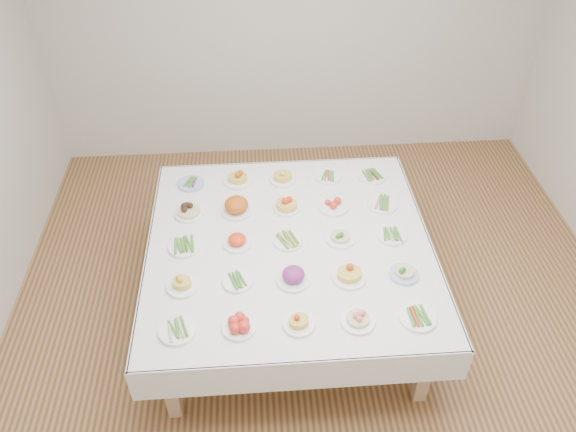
{
  "coord_description": "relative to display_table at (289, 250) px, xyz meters",
  "views": [
    {
      "loc": [
        -0.47,
        -2.82,
        3.55
      ],
      "look_at": [
        -0.24,
        0.3,
        0.88
      ],
      "focal_mm": 35.0,
      "sensor_mm": 36.0,
      "label": 1
    }
  ],
  "objects": [
    {
      "name": "dish_16",
      "position": [
        -0.38,
        0.37,
        0.13
      ],
      "size": [
        0.24,
        0.24,
        0.13
      ],
      "color": "white",
      "rests_on": "display_table"
    },
    {
      "name": "dish_14",
      "position": [
        0.75,
        0.01,
        0.09
      ],
      "size": [
        0.21,
        0.21,
        0.05
      ],
      "color": "white",
      "rests_on": "display_table"
    },
    {
      "name": "dish_18",
      "position": [
        0.37,
        0.37,
        0.11
      ],
      "size": [
        0.23,
        0.23,
        0.09
      ],
      "color": "white",
      "rests_on": "display_table"
    },
    {
      "name": "dish_21",
      "position": [
        -0.37,
        0.76,
        0.13
      ],
      "size": [
        0.23,
        0.23,
        0.13
      ],
      "color": "white",
      "rests_on": "display_table"
    },
    {
      "name": "dish_24",
      "position": [
        0.74,
        0.74,
        0.09
      ],
      "size": [
        0.23,
        0.23,
        0.05
      ],
      "color": "white",
      "rests_on": "display_table"
    },
    {
      "name": "dish_12",
      "position": [
        -0.01,
        0.0,
        0.09
      ],
      "size": [
        0.22,
        0.21,
        0.05
      ],
      "color": "white",
      "rests_on": "display_table"
    },
    {
      "name": "dish_11",
      "position": [
        -0.38,
        0.01,
        0.11
      ],
      "size": [
        0.2,
        0.2,
        0.1
      ],
      "color": "white",
      "rests_on": "display_table"
    },
    {
      "name": "dish_13",
      "position": [
        0.37,
        0.0,
        0.11
      ],
      "size": [
        0.21,
        0.21,
        0.1
      ],
      "color": "white",
      "rests_on": "display_table"
    },
    {
      "name": "dish_3",
      "position": [
        0.37,
        -0.76,
        0.12
      ],
      "size": [
        0.21,
        0.21,
        0.11
      ],
      "color": "white",
      "rests_on": "display_table"
    },
    {
      "name": "dish_7",
      "position": [
        -0.0,
        -0.38,
        0.13
      ],
      "size": [
        0.23,
        0.23,
        0.13
      ],
      "color": "white",
      "rests_on": "display_table"
    },
    {
      "name": "dish_1",
      "position": [
        -0.37,
        -0.75,
        0.11
      ],
      "size": [
        0.21,
        0.21,
        0.1
      ],
      "color": "white",
      "rests_on": "display_table"
    },
    {
      "name": "dish_22",
      "position": [
        0.0,
        0.75,
        0.13
      ],
      "size": [
        0.21,
        0.21,
        0.13
      ],
      "color": "white",
      "rests_on": "display_table"
    },
    {
      "name": "room_envelope",
      "position": [
        0.24,
        -0.15,
        1.15
      ],
      "size": [
        5.02,
        5.02,
        2.81
      ],
      "color": "#A07342",
      "rests_on": "ground"
    },
    {
      "name": "dish_2",
      "position": [
        0.0,
        -0.76,
        0.11
      ],
      "size": [
        0.2,
        0.2,
        0.1
      ],
      "color": "white",
      "rests_on": "display_table"
    },
    {
      "name": "dish_5",
      "position": [
        -0.74,
        -0.38,
        0.12
      ],
      "size": [
        0.21,
        0.21,
        0.11
      ],
      "color": "white",
      "rests_on": "display_table"
    },
    {
      "name": "dish_6",
      "position": [
        -0.38,
        -0.37,
        0.09
      ],
      "size": [
        0.2,
        0.2,
        0.05
      ],
      "color": "white",
      "rests_on": "display_table"
    },
    {
      "name": "dish_8",
      "position": [
        0.38,
        -0.38,
        0.13
      ],
      "size": [
        0.23,
        0.23,
        0.13
      ],
      "color": "white",
      "rests_on": "display_table"
    },
    {
      "name": "dish_19",
      "position": [
        0.76,
        0.37,
        0.1
      ],
      "size": [
        0.25,
        0.22,
        0.06
      ],
      "color": "white",
      "rests_on": "display_table"
    },
    {
      "name": "dish_23",
      "position": [
        0.38,
        0.76,
        0.09
      ],
      "size": [
        0.2,
        0.2,
        0.05
      ],
      "color": "white",
      "rests_on": "display_table"
    },
    {
      "name": "dish_20",
      "position": [
        -0.75,
        0.75,
        0.09
      ],
      "size": [
        0.21,
        0.21,
        0.05
      ],
      "color": "#4C66B2",
      "rests_on": "display_table"
    },
    {
      "name": "display_table",
      "position": [
        0.0,
        0.0,
        0.0
      ],
      "size": [
        2.07,
        2.07,
        0.75
      ],
      "color": "white",
      "rests_on": "ground"
    },
    {
      "name": "dish_4",
      "position": [
        0.75,
        -0.76,
        0.09
      ],
      "size": [
        0.23,
        0.23,
        0.06
      ],
      "color": "white",
      "rests_on": "display_table"
    },
    {
      "name": "dish_10",
      "position": [
        -0.76,
        0.0,
        0.09
      ],
      "size": [
        0.23,
        0.23,
        0.06
      ],
      "color": "white",
      "rests_on": "display_table"
    },
    {
      "name": "dish_17",
      "position": [
        0.01,
        0.38,
        0.12
      ],
      "size": [
        0.2,
        0.2,
        0.11
      ],
      "color": "white",
      "rests_on": "display_table"
    },
    {
      "name": "dish_9",
      "position": [
        0.75,
        -0.38,
        0.11
      ],
      "size": [
        0.2,
        0.2,
        0.1
      ],
      "color": "#4C66B2",
      "rests_on": "display_table"
    },
    {
      "name": "dish_15",
      "position": [
        -0.75,
        0.37,
        0.13
      ],
      "size": [
        0.22,
        0.22,
        0.13
      ],
      "color": "white",
      "rests_on": "display_table"
    },
    {
      "name": "dish_0",
      "position": [
        -0.75,
        -0.75,
        0.09
      ],
      "size": [
        0.23,
        0.23,
        0.05
      ],
      "color": "white",
      "rests_on": "display_table"
    }
  ]
}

